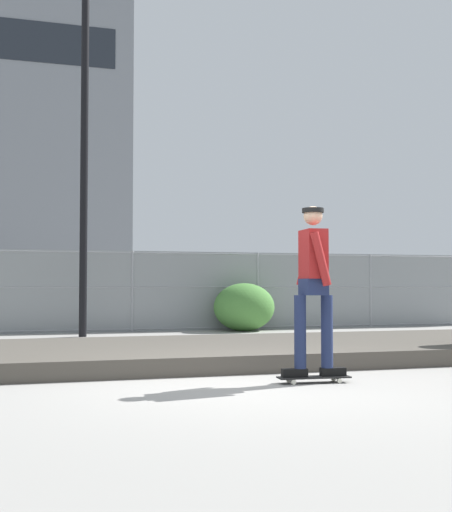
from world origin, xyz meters
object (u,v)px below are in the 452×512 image
object	(u,v)px
skateboard	(314,378)
skater	(313,278)
street_lamp	(85,112)
shrub_center	(244,307)

from	to	relation	value
skateboard	skater	world-z (taller)	skater
skateboard	street_lamp	bearing A→B (deg)	104.04
skateboard	street_lamp	xyz separation A→B (m)	(-1.86, 7.44, 4.63)
street_lamp	shrub_center	distance (m)	5.61
skater	shrub_center	bearing A→B (deg)	77.03
skateboard	skater	size ratio (longest dim) A/B	0.44
skateboard	shrub_center	distance (m)	8.35
skateboard	shrub_center	size ratio (longest dim) A/B	0.57
skateboard	shrub_center	bearing A→B (deg)	77.03
skateboard	street_lamp	distance (m)	8.96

